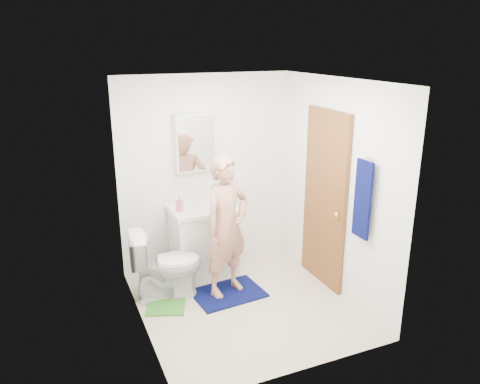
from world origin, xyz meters
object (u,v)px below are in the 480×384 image
object	(u,v)px
soap_dispenser	(179,204)
towel	(363,200)
man	(226,226)
vanity_cabinet	(204,241)
toothbrush_cup	(224,199)
toilet	(166,264)
medicine_cabinet	(195,142)

from	to	relation	value
soap_dispenser	towel	bearing A→B (deg)	-44.46
man	soap_dispenser	bearing A→B (deg)	101.54
vanity_cabinet	toothbrush_cup	bearing A→B (deg)	11.79
toilet	toothbrush_cup	size ratio (longest dim) A/B	6.42
vanity_cabinet	toothbrush_cup	size ratio (longest dim) A/B	6.49
toilet	man	bearing A→B (deg)	-97.45
towel	toilet	world-z (taller)	towel
towel	medicine_cabinet	bearing A→B (deg)	124.61
vanity_cabinet	toilet	world-z (taller)	vanity_cabinet
towel	man	world-z (taller)	towel
toilet	toothbrush_cup	bearing A→B (deg)	-52.38
toilet	soap_dispenser	world-z (taller)	soap_dispenser
medicine_cabinet	towel	xyz separation A→B (m)	(1.18, -1.71, -0.35)
medicine_cabinet	soap_dispenser	bearing A→B (deg)	-139.35
vanity_cabinet	man	distance (m)	0.74
toothbrush_cup	toilet	bearing A→B (deg)	-151.18
towel	soap_dispenser	bearing A→B (deg)	135.54
man	vanity_cabinet	bearing A→B (deg)	75.36
vanity_cabinet	medicine_cabinet	bearing A→B (deg)	90.00
toilet	man	size ratio (longest dim) A/B	0.50
vanity_cabinet	soap_dispenser	size ratio (longest dim) A/B	4.48
vanity_cabinet	soap_dispenser	xyz separation A→B (m)	(-0.30, -0.03, 0.54)
vanity_cabinet	towel	world-z (taller)	towel
medicine_cabinet	soap_dispenser	xyz separation A→B (m)	(-0.30, -0.26, -0.66)
towel	toilet	bearing A→B (deg)	148.97
soap_dispenser	toothbrush_cup	world-z (taller)	soap_dispenser
towel	toothbrush_cup	world-z (taller)	towel
vanity_cabinet	man	size ratio (longest dim) A/B	0.50
vanity_cabinet	toothbrush_cup	distance (m)	0.59
vanity_cabinet	toilet	bearing A→B (deg)	-144.03
toilet	man	xyz separation A→B (m)	(0.65, -0.19, 0.42)
vanity_cabinet	toilet	size ratio (longest dim) A/B	1.01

